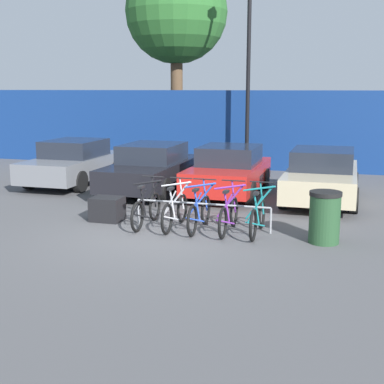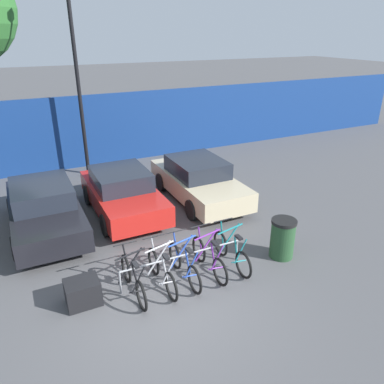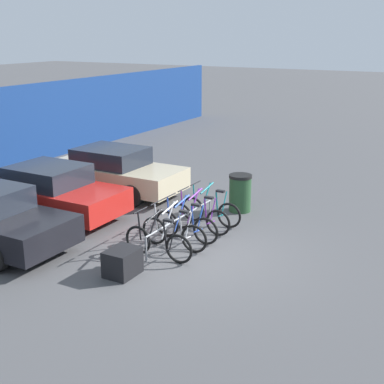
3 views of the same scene
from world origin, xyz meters
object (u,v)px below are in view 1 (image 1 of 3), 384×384
at_px(bicycle_silver, 175,211).
at_px(bicycle_teal, 258,217).
at_px(lamp_post, 249,56).
at_px(tree_behind_hoarding, 176,13).
at_px(car_grey, 74,162).
at_px(car_red, 229,171).
at_px(bike_rack, 202,207).
at_px(bicycle_black, 146,209).
at_px(car_black, 152,168).
at_px(bicycle_blue, 199,213).
at_px(bicycle_purple, 229,215).
at_px(cargo_crate, 107,209).
at_px(trash_bin, 325,217).
at_px(car_beige, 322,176).

distance_m(bicycle_silver, bicycle_teal, 1.81).
bearing_deg(lamp_post, tree_behind_hoarding, 141.62).
xyz_separation_m(car_grey, car_red, (5.09, -0.30, -0.00)).
bearing_deg(bicycle_silver, bike_rack, 14.87).
xyz_separation_m(bicycle_silver, car_grey, (-4.80, 4.27, 0.31)).
bearing_deg(lamp_post, bicycle_black, -95.03).
relative_size(bicycle_silver, car_black, 0.39).
bearing_deg(tree_behind_hoarding, bicycle_blue, -69.40).
xyz_separation_m(bike_rack, bicycle_blue, (-0.02, -0.15, -0.10)).
height_order(bicycle_purple, car_black, car_black).
relative_size(bicycle_blue, lamp_post, 0.23).
bearing_deg(car_red, bicycle_black, -103.63).
bearing_deg(car_black, bicycle_black, -70.87).
height_order(bike_rack, bicycle_teal, bicycle_teal).
bearing_deg(bike_rack, cargo_crate, 178.94).
distance_m(bicycle_purple, lamp_post, 8.88).
bearing_deg(cargo_crate, car_black, 94.68).
xyz_separation_m(bicycle_black, bicycle_teal, (2.48, 0.00, 0.00)).
bearing_deg(cargo_crate, car_red, 62.08).
relative_size(bicycle_silver, bicycle_purple, 1.00).
distance_m(bicycle_blue, car_red, 3.99).
relative_size(car_black, lamp_post, 0.58).
distance_m(bike_rack, bicycle_purple, 0.64).
relative_size(bicycle_black, bicycle_purple, 1.00).
relative_size(bicycle_black, bicycle_blue, 1.00).
distance_m(bicycle_blue, lamp_post, 8.82).
distance_m(car_black, cargo_crate, 3.71).
bearing_deg(car_grey, bike_rack, -37.50).
bearing_deg(car_grey, bicycle_purple, -35.48).
bearing_deg(bicycle_black, bike_rack, 6.97).
height_order(bike_rack, bicycle_purple, bicycle_purple).
bearing_deg(bicycle_silver, car_black, 117.81).
bearing_deg(cargo_crate, tree_behind_hoarding, 99.62).
relative_size(bicycle_purple, trash_bin, 1.66).
xyz_separation_m(bicycle_teal, cargo_crate, (-3.52, 0.19, -0.10)).
bearing_deg(bike_rack, tree_behind_hoarding, 110.98).
xyz_separation_m(bicycle_silver, bicycle_blue, (0.55, 0.00, 0.00)).
bearing_deg(car_beige, lamp_post, 124.69).
bearing_deg(bicycle_blue, bicycle_silver, -179.80).
distance_m(car_black, car_beige, 4.88).
bearing_deg(bicycle_purple, lamp_post, 98.81).
distance_m(bicycle_silver, trash_bin, 3.18).
distance_m(bicycle_black, bicycle_blue, 1.22).
distance_m(bicycle_blue, car_black, 4.64).
relative_size(car_beige, tree_behind_hoarding, 0.53).
height_order(bicycle_black, lamp_post, lamp_post).
xyz_separation_m(bike_rack, bicycle_black, (-1.24, -0.15, -0.10)).
xyz_separation_m(bicycle_purple, car_red, (-0.90, 3.97, 0.31)).
xyz_separation_m(bicycle_teal, car_beige, (1.07, 3.87, 0.31)).
bearing_deg(bicycle_blue, tree_behind_hoarding, 110.79).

